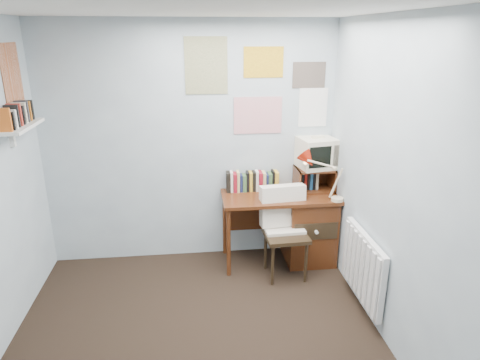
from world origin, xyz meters
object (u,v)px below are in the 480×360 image
at_px(tv_riser, 314,179).
at_px(crt_tv, 317,151).
at_px(radiator, 363,267).
at_px(wall_shelf, 20,126).
at_px(desk, 304,225).
at_px(desk_lamp, 339,180).
at_px(desk_chair, 286,236).

relative_size(tv_riser, crt_tv, 1.10).
xyz_separation_m(tv_riser, radiator, (0.17, -1.04, -0.47)).
bearing_deg(wall_shelf, crt_tv, 10.67).
distance_m(radiator, wall_shelf, 3.15).
distance_m(crt_tv, wall_shelf, 2.79).
height_order(crt_tv, radiator, crt_tv).
bearing_deg(desk, wall_shelf, -171.60).
relative_size(desk_lamp, crt_tv, 1.22).
xyz_separation_m(desk_chair, crt_tv, (0.40, 0.44, 0.74)).
xyz_separation_m(desk, wall_shelf, (-2.57, -0.38, 1.21)).
relative_size(desk, desk_lamp, 2.71).
distance_m(desk_lamp, wall_shelf, 2.92).
xyz_separation_m(desk, desk_chair, (-0.26, -0.30, 0.04)).
xyz_separation_m(desk_chair, desk_lamp, (0.53, 0.09, 0.54)).
bearing_deg(radiator, desk, 107.24).
bearing_deg(desk_lamp, desk_chair, 171.71).
distance_m(desk, tv_riser, 0.51).
bearing_deg(tv_riser, desk_chair, -132.59).
bearing_deg(tv_riser, wall_shelf, -169.68).
xyz_separation_m(desk, desk_lamp, (0.27, -0.22, 0.58)).
height_order(desk, desk_chair, desk_chair).
relative_size(desk_chair, crt_tv, 2.45).
height_order(desk_lamp, radiator, desk_lamp).
xyz_separation_m(tv_riser, crt_tv, (0.02, 0.02, 0.30)).
relative_size(desk, crt_tv, 3.31).
bearing_deg(desk, desk_chair, -130.81).
distance_m(desk, desk_lamp, 0.67).
xyz_separation_m(radiator, wall_shelf, (-2.86, 0.55, 1.20)).
distance_m(desk_chair, tv_riser, 0.72).
bearing_deg(desk, tv_riser, 42.96).
relative_size(crt_tv, radiator, 0.45).
relative_size(desk, wall_shelf, 1.94).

